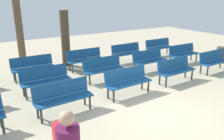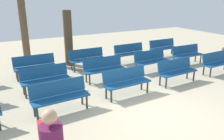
% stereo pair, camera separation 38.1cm
% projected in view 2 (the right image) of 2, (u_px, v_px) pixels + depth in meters
% --- Properties ---
extents(ground_plane, '(26.32, 26.32, 0.00)m').
position_uv_depth(ground_plane, '(158.00, 115.00, 6.28)').
color(ground_plane, '#BCAD8E').
extents(bench_r0_c1, '(1.62, 0.56, 0.87)m').
position_uv_depth(bench_r0_c1, '(60.00, 95.00, 6.36)').
color(bench_r0_c1, navy).
rests_on(bench_r0_c1, ground_plane).
extents(bench_r0_c2, '(1.62, 0.54, 0.87)m').
position_uv_depth(bench_r0_c2, '(126.00, 80.00, 7.42)').
color(bench_r0_c2, navy).
rests_on(bench_r0_c2, ground_plane).
extents(bench_r0_c3, '(1.62, 0.53, 0.87)m').
position_uv_depth(bench_r0_c3, '(176.00, 70.00, 8.47)').
color(bench_r0_c3, navy).
rests_on(bench_r0_c3, ground_plane).
extents(bench_r0_c4, '(1.62, 0.55, 0.87)m').
position_uv_depth(bench_r0_c4, '(217.00, 61.00, 9.55)').
color(bench_r0_c4, navy).
rests_on(bench_r0_c4, ground_plane).
extents(bench_r1_c1, '(1.61, 0.52, 0.87)m').
position_uv_depth(bench_r1_c1, '(45.00, 77.00, 7.68)').
color(bench_r1_c1, navy).
rests_on(bench_r1_c1, ground_plane).
extents(bench_r1_c2, '(1.60, 0.49, 0.87)m').
position_uv_depth(bench_r1_c2, '(104.00, 67.00, 8.75)').
color(bench_r1_c2, navy).
rests_on(bench_r1_c2, ground_plane).
extents(bench_r1_c3, '(1.62, 0.56, 0.87)m').
position_uv_depth(bench_r1_c3, '(151.00, 60.00, 9.80)').
color(bench_r1_c3, navy).
rests_on(bench_r1_c3, ground_plane).
extents(bench_r1_c4, '(1.60, 0.49, 0.87)m').
position_uv_depth(bench_r1_c4, '(187.00, 53.00, 10.80)').
color(bench_r1_c4, navy).
rests_on(bench_r1_c4, ground_plane).
extents(bench_r2_c1, '(1.60, 0.49, 0.87)m').
position_uv_depth(bench_r2_c1, '(35.00, 65.00, 9.05)').
color(bench_r2_c1, navy).
rests_on(bench_r2_c1, ground_plane).
extents(bench_r2_c2, '(1.60, 0.48, 0.87)m').
position_uv_depth(bench_r2_c2, '(87.00, 58.00, 10.10)').
color(bench_r2_c2, navy).
rests_on(bench_r2_c2, ground_plane).
extents(bench_r2_c3, '(1.61, 0.50, 0.87)m').
position_uv_depth(bench_r2_c3, '(130.00, 52.00, 11.10)').
color(bench_r2_c3, navy).
rests_on(bench_r2_c3, ground_plane).
extents(bench_r2_c4, '(1.60, 0.49, 0.87)m').
position_uv_depth(bench_r2_c4, '(163.00, 47.00, 12.20)').
color(bench_r2_c4, navy).
rests_on(bench_r2_c4, ground_plane).
extents(tree_0, '(0.34, 0.34, 3.17)m').
position_uv_depth(tree_0, '(24.00, 28.00, 11.09)').
color(tree_0, brown).
rests_on(tree_0, ground_plane).
extents(tree_1, '(0.39, 0.39, 2.50)m').
position_uv_depth(tree_1, '(68.00, 38.00, 10.44)').
color(tree_1, '#4C3A28').
rests_on(tree_1, ground_plane).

